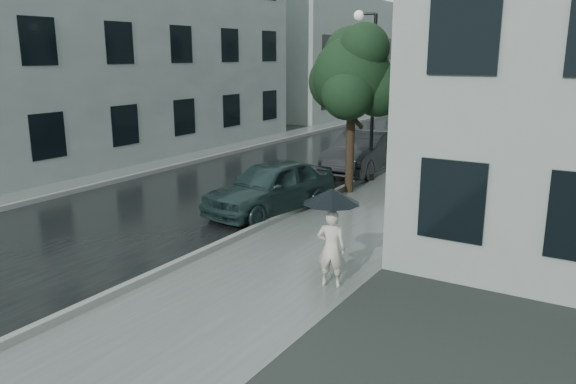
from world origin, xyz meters
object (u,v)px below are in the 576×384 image
Objects in this scene: car_near at (271,186)px; street_tree at (353,75)px; pedestrian at (331,248)px; lamp_post at (369,86)px; car_far at (363,152)px.

street_tree is at bearing 84.81° from car_near.
lamp_post is (-3.09, 8.77, 2.43)m from pedestrian.
street_tree is 4.44m from car_near.
lamp_post is 5.68m from car_near.
car_near is at bearing -60.61° from pedestrian.
street_tree is at bearing -83.53° from pedestrian.
street_tree is at bearing -75.70° from car_far.
street_tree is at bearing -98.92° from lamp_post.
car_near is (-0.61, -5.08, -2.46)m from lamp_post.
lamp_post reaches higher than car_near.
pedestrian is 8.03m from street_tree.
pedestrian is at bearing -35.28° from car_near.
car_far is (0.00, 6.22, 0.04)m from car_near.
pedestrian is at bearing -87.41° from lamp_post.
lamp_post reaches higher than street_tree.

